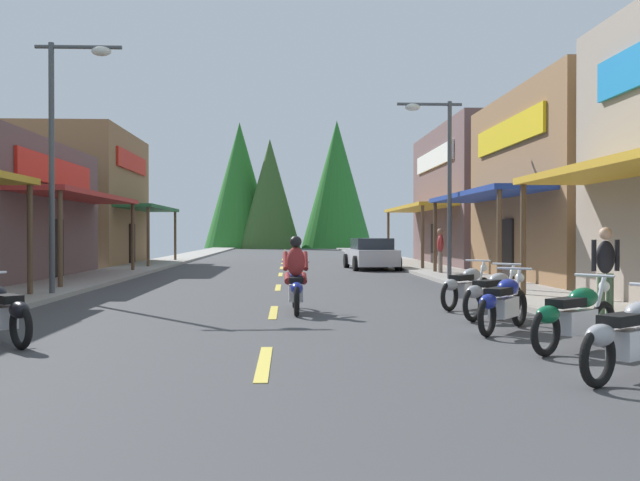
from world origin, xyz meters
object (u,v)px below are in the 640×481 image
(streetlamp_left, at_px, (65,132))
(rider_cruising_lead, at_px, (296,281))
(motorcycle_parked_right_1, at_px, (632,335))
(motorcycle_parked_right_3, at_px, (503,302))
(streetlamp_right, at_px, (439,164))
(motorcycle_parked_right_4, at_px, (493,293))
(pedestrian_browsing, at_px, (605,266))
(motorcycle_parked_left_2, at_px, (0,311))
(parked_car_curbside, at_px, (371,254))
(motorcycle_parked_right_2, at_px, (575,315))
(motorcycle_parked_right_5, at_px, (466,286))
(pedestrian_by_shop, at_px, (440,248))

(streetlamp_left, xyz_separation_m, rider_cruising_lead, (5.76, -3.63, -3.50))
(motorcycle_parked_right_1, distance_m, motorcycle_parked_right_3, 3.81)
(rider_cruising_lead, bearing_deg, streetlamp_right, -29.79)
(motorcycle_parked_right_4, distance_m, pedestrian_browsing, 2.11)
(motorcycle_parked_right_1, bearing_deg, motorcycle_parked_right_4, 52.76)
(motorcycle_parked_left_2, bearing_deg, parked_car_curbside, -63.74)
(motorcycle_parked_right_1, bearing_deg, streetlamp_right, 49.19)
(motorcycle_parked_right_2, bearing_deg, motorcycle_parked_left_2, 135.51)
(rider_cruising_lead, bearing_deg, motorcycle_parked_right_2, -142.80)
(motorcycle_parked_right_1, height_order, motorcycle_parked_right_3, same)
(rider_cruising_lead, bearing_deg, motorcycle_parked_left_2, 130.91)
(motorcycle_parked_right_1, height_order, rider_cruising_lead, rider_cruising_lead)
(streetlamp_left, bearing_deg, motorcycle_parked_left_2, -79.45)
(streetlamp_right, height_order, motorcycle_parked_left_2, streetlamp_right)
(motorcycle_parked_right_3, height_order, pedestrian_browsing, pedestrian_browsing)
(motorcycle_parked_left_2, xyz_separation_m, pedestrian_browsing, (10.11, 2.36, 0.52))
(motorcycle_parked_right_5, xyz_separation_m, rider_cruising_lead, (-3.68, -0.62, 0.17))
(streetlamp_left, distance_m, pedestrian_by_shop, 14.72)
(streetlamp_right, bearing_deg, pedestrian_browsing, -84.97)
(motorcycle_parked_right_4, distance_m, motorcycle_parked_left_2, 8.55)
(motorcycle_parked_right_5, relative_size, pedestrian_by_shop, 0.91)
(pedestrian_by_shop, xyz_separation_m, pedestrian_browsing, (0.08, -13.91, -0.05))
(parked_car_curbside, bearing_deg, motorcycle_parked_right_4, 177.14)
(pedestrian_browsing, bearing_deg, motorcycle_parked_right_2, -39.28)
(streetlamp_left, xyz_separation_m, motorcycle_parked_right_2, (9.56, -8.48, -3.67))
(motorcycle_parked_right_1, xyz_separation_m, motorcycle_parked_left_2, (-8.03, 2.86, 0.00))
(streetlamp_right, bearing_deg, motorcycle_parked_right_3, -97.10)
(streetlamp_left, height_order, motorcycle_parked_right_3, streetlamp_left)
(motorcycle_parked_right_2, height_order, motorcycle_parked_right_3, same)
(motorcycle_parked_right_1, distance_m, motorcycle_parked_right_4, 5.59)
(streetlamp_right, distance_m, motorcycle_parked_right_5, 8.90)
(pedestrian_by_shop, bearing_deg, motorcycle_parked_right_3, 85.80)
(streetlamp_left, relative_size, pedestrian_browsing, 3.69)
(streetlamp_right, xyz_separation_m, motorcycle_parked_right_1, (-1.18, -15.50, -3.43))
(streetlamp_right, xyz_separation_m, parked_car_curbside, (-1.26, 8.47, -3.23))
(motorcycle_parked_right_1, distance_m, pedestrian_browsing, 5.64)
(motorcycle_parked_right_3, bearing_deg, motorcycle_parked_right_1, -138.72)
(motorcycle_parked_right_2, xyz_separation_m, pedestrian_by_shop, (1.87, 17.23, 0.57))
(streetlamp_right, distance_m, parked_car_curbside, 9.15)
(motorcycle_parked_right_1, height_order, parked_car_curbside, parked_car_curbside)
(motorcycle_parked_right_1, relative_size, motorcycle_parked_right_3, 1.01)
(motorcycle_parked_right_3, relative_size, motorcycle_parked_left_2, 1.08)
(motorcycle_parked_right_2, distance_m, parked_car_curbside, 22.08)
(streetlamp_left, relative_size, motorcycle_parked_left_2, 3.93)
(motorcycle_parked_right_5, bearing_deg, streetlamp_left, 115.02)
(parked_car_curbside, bearing_deg, streetlamp_right, -174.89)
(motorcycle_parked_right_5, bearing_deg, pedestrian_by_shop, 33.11)
(pedestrian_browsing, bearing_deg, streetlamp_right, 176.16)
(pedestrian_browsing, bearing_deg, parked_car_curbside, 177.71)
(streetlamp_right, distance_m, pedestrian_browsing, 10.72)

